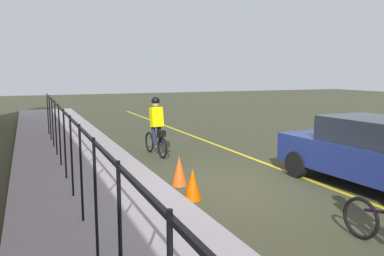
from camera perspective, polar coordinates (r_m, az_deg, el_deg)
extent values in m
plane|color=#393A27|center=(9.09, 8.10, -8.31)|extent=(80.00, 80.00, 0.00)
cube|color=yellow|center=(9.98, 16.04, -7.03)|extent=(36.00, 0.12, 0.01)
cube|color=gray|center=(7.92, -13.81, -10.38)|extent=(40.00, 3.20, 0.15)
cylinder|color=black|center=(3.93, -10.48, -16.16)|extent=(0.04, 0.04, 1.60)
cylinder|color=black|center=(5.23, -13.93, -10.04)|extent=(0.04, 0.04, 1.60)
cylinder|color=black|center=(6.57, -15.93, -6.37)|extent=(0.04, 0.04, 1.60)
cylinder|color=black|center=(7.93, -17.23, -3.94)|extent=(0.04, 0.04, 1.60)
cylinder|color=black|center=(9.31, -18.15, -2.23)|extent=(0.04, 0.04, 1.60)
cylinder|color=black|center=(10.69, -18.82, -0.96)|extent=(0.04, 0.04, 1.60)
cylinder|color=black|center=(12.08, -19.34, 0.02)|extent=(0.04, 0.04, 1.60)
cylinder|color=black|center=(13.48, -19.76, 0.80)|extent=(0.04, 0.04, 1.60)
cylinder|color=black|center=(14.87, -20.09, 1.43)|extent=(0.04, 0.04, 1.60)
cylinder|color=black|center=(16.27, -20.37, 1.95)|extent=(0.04, 0.04, 1.60)
cube|color=black|center=(8.51, -17.95, 1.94)|extent=(15.48, 0.04, 0.04)
torus|color=black|center=(12.66, -6.26, -2.05)|extent=(0.66, 0.11, 0.66)
torus|color=black|center=(11.71, -4.38, -2.86)|extent=(0.66, 0.11, 0.66)
cube|color=black|center=(12.14, -5.37, -1.28)|extent=(0.93, 0.11, 0.24)
cylinder|color=black|center=(11.98, -5.11, -0.68)|extent=(0.03, 0.03, 0.35)
cube|color=#F5DD03|center=(11.96, -5.23, 1.60)|extent=(0.37, 0.39, 0.63)
sphere|color=tan|center=(11.97, -5.35, 3.62)|extent=(0.22, 0.22, 0.22)
sphere|color=black|center=(11.96, -5.35, 3.96)|extent=(0.26, 0.26, 0.26)
cylinder|color=#191E38|center=(11.98, -5.61, -0.93)|extent=(0.34, 0.15, 0.65)
cylinder|color=#191E38|center=(12.05, -4.72, -0.86)|extent=(0.34, 0.15, 0.65)
cube|color=black|center=(11.68, -4.50, -0.80)|extent=(0.25, 0.22, 0.18)
torus|color=black|center=(6.69, 23.48, -12.01)|extent=(0.66, 0.11, 0.66)
cube|color=navy|center=(9.50, 25.09, -4.12)|extent=(4.50, 2.05, 0.70)
cube|color=#1E232D|center=(9.27, 26.28, -0.52)|extent=(2.55, 1.72, 0.56)
cylinder|color=black|center=(9.96, 15.12, -5.14)|extent=(0.65, 0.26, 0.64)
cylinder|color=black|center=(11.14, 21.70, -4.04)|extent=(0.65, 0.26, 0.64)
cone|color=#EE4C00|center=(7.93, 0.10, -8.22)|extent=(0.36, 0.36, 0.65)
cone|color=#F04F16|center=(8.91, -1.88, -6.29)|extent=(0.36, 0.36, 0.68)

